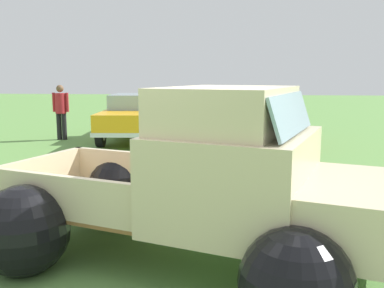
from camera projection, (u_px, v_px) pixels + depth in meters
The scene contains 6 objects.
ground_plane at pixel (179, 258), 4.80m from camera, with size 80.00×80.00×0.00m, color #609347.
vintage_pickup_truck at pixel (212, 197), 4.53m from camera, with size 4.99×3.78×1.96m.
show_car_0 at pixel (137, 115), 13.60m from camera, with size 2.27×4.74×1.43m.
show_car_1 at pixel (245, 115), 13.37m from camera, with size 2.40×4.84×1.43m.
spectator_0 at pixel (61, 109), 13.46m from camera, with size 0.53×0.35×1.73m.
lane_cone_0 at pixel (76, 179), 7.16m from camera, with size 0.36×0.36×0.63m.
Camera 1 is at (0.62, -4.50, 2.04)m, focal length 40.01 mm.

